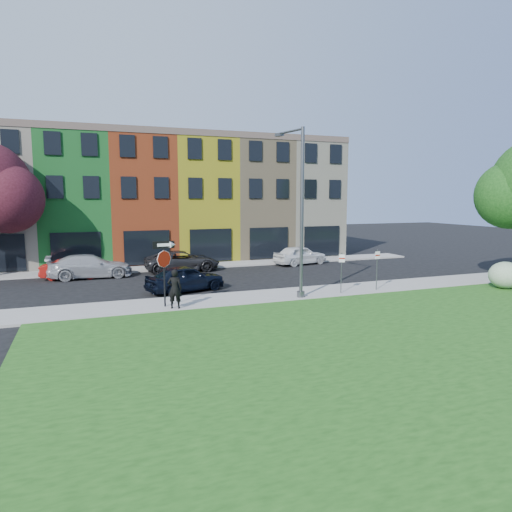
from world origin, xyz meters
name	(u,v)px	position (x,y,z in m)	size (l,w,h in m)	color
ground	(301,310)	(0.00, 0.00, 0.00)	(120.00, 120.00, 0.00)	black
sidewalk_near	(309,293)	(2.00, 3.00, 0.06)	(40.00, 3.00, 0.12)	gray
sidewalk_far	(177,267)	(-3.00, 15.00, 0.06)	(40.00, 2.40, 0.12)	gray
rowhouse_block	(168,201)	(-2.50, 21.18, 4.99)	(30.00, 10.12, 10.00)	beige
stop_sign	(164,260)	(-5.96, 2.43, 2.34)	(1.05, 0.18, 3.12)	black
man	(175,289)	(-5.58, 1.90, 1.04)	(0.78, 0.64, 1.85)	black
sedan_near	(185,278)	(-4.21, 6.07, 0.76)	(4.80, 3.06, 1.52)	black
parked_car_red	(73,269)	(-10.22, 12.79, 0.65)	(4.08, 1.87, 1.30)	maroon
parked_car_silver	(90,266)	(-9.16, 12.67, 0.78)	(5.41, 2.33, 1.55)	#A1A1A5
parked_car_dark	(182,261)	(-2.90, 13.29, 0.74)	(5.34, 2.47, 1.48)	black
parked_car_white	(300,255)	(6.49, 13.28, 0.76)	(4.73, 2.73, 1.51)	white
street_lamp	(300,213)	(0.98, 2.22, 4.48)	(0.74, 2.56, 8.65)	#4E5054
parking_sign_a	(341,268)	(3.50, 2.17, 1.50)	(0.30, 0.17, 2.21)	#4E5054
parking_sign_b	(377,265)	(5.82, 2.23, 1.53)	(0.32, 0.09, 2.28)	#4E5054
shrub	(505,275)	(13.01, 0.04, 0.87)	(1.80, 1.80, 1.53)	#36612E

